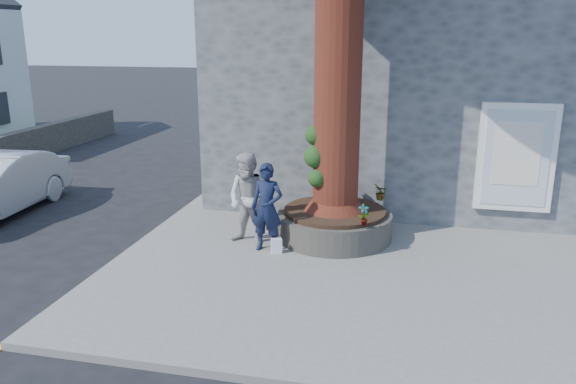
# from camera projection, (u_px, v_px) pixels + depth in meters

# --- Properties ---
(ground) EXTENTS (120.00, 120.00, 0.00)m
(ground) POSITION_uv_depth(u_px,v_px,m) (272.00, 279.00, 9.73)
(ground) COLOR black
(ground) RESTS_ON ground
(pavement) EXTENTS (9.00, 8.00, 0.12)m
(pavement) POSITION_uv_depth(u_px,v_px,m) (364.00, 262.00, 10.34)
(pavement) COLOR slate
(pavement) RESTS_ON ground
(yellow_line) EXTENTS (0.10, 30.00, 0.01)m
(yellow_line) POSITION_uv_depth(u_px,v_px,m) (138.00, 245.00, 11.32)
(yellow_line) COLOR yellow
(yellow_line) RESTS_ON ground
(stone_shop) EXTENTS (10.30, 8.30, 6.30)m
(stone_shop) POSITION_uv_depth(u_px,v_px,m) (427.00, 71.00, 15.10)
(stone_shop) COLOR #4B4E50
(stone_shop) RESTS_ON ground
(planter) EXTENTS (2.30, 2.30, 0.60)m
(planter) POSITION_uv_depth(u_px,v_px,m) (334.00, 224.00, 11.33)
(planter) COLOR black
(planter) RESTS_ON pavement
(man) EXTENTS (0.65, 0.46, 1.69)m
(man) POSITION_uv_depth(u_px,v_px,m) (267.00, 208.00, 10.52)
(man) COLOR black
(man) RESTS_ON pavement
(woman) EXTENTS (1.05, 0.92, 1.82)m
(woman) POSITION_uv_depth(u_px,v_px,m) (249.00, 199.00, 10.83)
(woman) COLOR #BAB8B2
(woman) RESTS_ON pavement
(shopping_bag) EXTENTS (0.23, 0.19, 0.28)m
(shopping_bag) POSITION_uv_depth(u_px,v_px,m) (276.00, 246.00, 10.57)
(shopping_bag) COLOR white
(shopping_bag) RESTS_ON pavement
(plant_a) EXTENTS (0.25, 0.22, 0.40)m
(plant_a) POSITION_uv_depth(u_px,v_px,m) (364.00, 215.00, 10.26)
(plant_a) COLOR gray
(plant_a) RESTS_ON planter
(plant_b) EXTENTS (0.31, 0.31, 0.43)m
(plant_b) POSITION_uv_depth(u_px,v_px,m) (348.00, 188.00, 11.96)
(plant_b) COLOR gray
(plant_b) RESTS_ON planter
(plant_c) EXTENTS (0.22, 0.22, 0.29)m
(plant_c) POSITION_uv_depth(u_px,v_px,m) (381.00, 194.00, 11.83)
(plant_c) COLOR gray
(plant_c) RESTS_ON planter
(plant_d) EXTENTS (0.30, 0.33, 0.34)m
(plant_d) POSITION_uv_depth(u_px,v_px,m) (381.00, 192.00, 11.82)
(plant_d) COLOR gray
(plant_d) RESTS_ON planter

